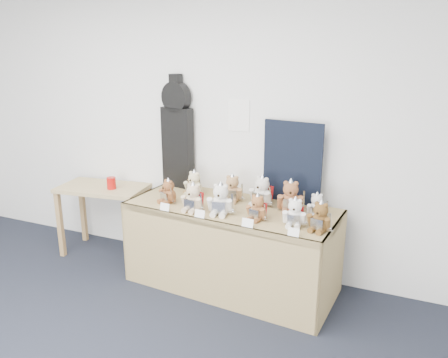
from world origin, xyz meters
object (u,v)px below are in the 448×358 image
at_px(teddy_back_right, 290,198).
at_px(side_table, 103,198).
at_px(teddy_front_far_left, 168,192).
at_px(teddy_back_centre_right, 262,192).
at_px(teddy_front_centre, 221,200).
at_px(teddy_back_left, 194,184).
at_px(teddy_front_end, 320,218).
at_px(teddy_front_far_right, 295,213).
at_px(teddy_front_right, 257,209).
at_px(red_cup, 111,183).
at_px(teddy_front_left, 193,199).
at_px(teddy_back_end, 317,206).
at_px(guitar_case, 177,133).
at_px(display_table, 227,227).
at_px(teddy_back_centre_left, 232,189).
at_px(teddy_back_far_left, 193,185).

bearing_deg(teddy_back_right, side_table, 165.80).
xyz_separation_m(teddy_front_far_left, teddy_back_centre_right, (0.80, 0.27, 0.02)).
distance_m(teddy_front_centre, teddy_back_left, 0.57).
height_order(side_table, teddy_front_centre, teddy_front_centre).
bearing_deg(teddy_front_end, teddy_back_right, 147.99).
height_order(teddy_front_far_left, teddy_front_far_right, teddy_front_far_right).
relative_size(teddy_front_right, teddy_back_left, 0.90).
height_order(red_cup, teddy_front_left, teddy_front_left).
height_order(teddy_front_far_left, teddy_back_end, teddy_front_far_left).
relative_size(guitar_case, teddy_front_far_left, 4.56).
xyz_separation_m(teddy_front_centre, teddy_front_right, (0.32, 0.00, -0.03)).
distance_m(teddy_back_left, teddy_back_centre_right, 0.68).
relative_size(teddy_front_far_left, teddy_front_end, 0.93).
relative_size(red_cup, teddy_front_centre, 0.40).
relative_size(display_table, side_table, 2.01).
bearing_deg(side_table, teddy_back_centre_left, -6.16).
xyz_separation_m(red_cup, teddy_front_left, (1.10, -0.31, 0.08)).
bearing_deg(teddy_front_centre, teddy_back_end, 11.36).
distance_m(display_table, teddy_back_centre_left, 0.35).
bearing_deg(teddy_back_centre_left, teddy_back_right, -13.69).
relative_size(red_cup, teddy_back_right, 0.39).
distance_m(display_table, teddy_front_far_left, 0.62).
height_order(side_table, teddy_back_centre_right, teddy_back_centre_right).
relative_size(teddy_back_left, teddy_back_right, 0.86).
distance_m(side_table, teddy_front_far_left, 1.00).
height_order(side_table, teddy_back_centre_left, teddy_back_centre_left).
xyz_separation_m(guitar_case, teddy_back_centre_right, (0.96, -0.21, -0.43)).
bearing_deg(teddy_front_right, teddy_back_left, 165.79).
bearing_deg(display_table, teddy_back_centre_right, 46.19).
bearing_deg(teddy_back_end, side_table, 161.60).
relative_size(teddy_front_end, teddy_back_end, 1.17).
xyz_separation_m(teddy_front_left, teddy_front_end, (1.09, -0.01, -0.00)).
xyz_separation_m(display_table, teddy_front_end, (0.83, -0.16, 0.27)).
distance_m(guitar_case, teddy_back_left, 0.55).
relative_size(red_cup, teddy_back_far_left, 0.52).
xyz_separation_m(teddy_front_end, teddy_back_far_left, (-1.30, 0.41, -0.01)).
relative_size(teddy_front_end, teddy_back_centre_left, 0.95).
height_order(side_table, red_cup, red_cup).
bearing_deg(teddy_front_far_right, teddy_front_far_left, 170.65).
relative_size(guitar_case, teddy_front_end, 4.26).
height_order(side_table, teddy_back_end, teddy_back_end).
height_order(teddy_back_left, teddy_back_centre_left, teddy_back_centre_left).
distance_m(side_table, teddy_front_end, 2.37).
distance_m(guitar_case, teddy_front_centre, 1.00).
distance_m(teddy_front_far_left, teddy_back_far_left, 0.32).
relative_size(teddy_front_end, teddy_back_right, 0.85).
height_order(red_cup, teddy_back_right, teddy_back_right).
relative_size(teddy_front_left, teddy_back_centre_left, 0.99).
xyz_separation_m(red_cup, teddy_back_end, (2.10, -0.01, 0.06)).
xyz_separation_m(teddy_front_left, teddy_front_centre, (0.25, 0.02, 0.01)).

